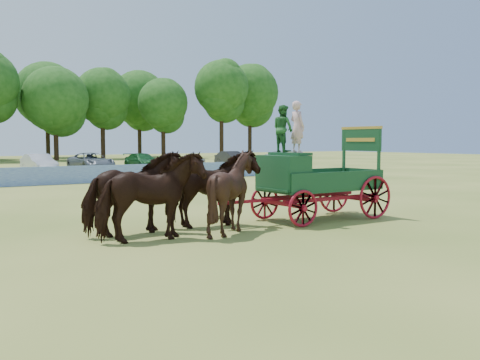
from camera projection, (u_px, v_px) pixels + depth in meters
name	position (u px, v px, depth m)	size (l,w,h in m)	color
ground	(276.00, 221.00, 16.72)	(160.00, 160.00, 0.00)	#ABA24D
horse_lead_left	(150.00, 197.00, 13.29)	(1.22, 2.67, 2.26)	black
horse_lead_right	(134.00, 193.00, 14.21)	(1.22, 2.67, 2.26)	black
horse_wheel_left	(232.00, 192.00, 14.60)	(1.83, 2.05, 2.26)	black
horse_wheel_right	(212.00, 189.00, 15.52)	(1.22, 2.67, 2.26)	black
farm_dray	(302.00, 170.00, 16.66)	(6.00, 2.00, 3.70)	#A91021
sponsor_banner	(76.00, 175.00, 31.15)	(26.00, 0.08, 1.05)	#1D3B9E
parked_cars	(20.00, 164.00, 40.64)	(51.77, 7.42, 1.64)	silver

